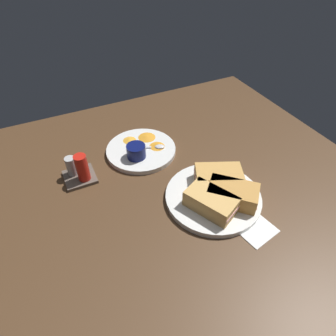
% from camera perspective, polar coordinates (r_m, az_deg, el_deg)
% --- Properties ---
extents(ground_plane, '(1.10, 1.10, 0.03)m').
position_cam_1_polar(ground_plane, '(0.87, 3.93, -3.64)').
color(ground_plane, '#4C331E').
extents(plate_sandwich_main, '(0.27, 0.27, 0.02)m').
position_cam_1_polar(plate_sandwich_main, '(0.82, 8.83, -5.64)').
color(plate_sandwich_main, silver).
rests_on(plate_sandwich_main, ground_plane).
extents(sandwich_half_near, '(0.15, 0.13, 0.05)m').
position_cam_1_polar(sandwich_half_near, '(0.76, 8.17, -6.66)').
color(sandwich_half_near, tan).
rests_on(sandwich_half_near, plate_sandwich_main).
extents(sandwich_half_far, '(0.14, 0.15, 0.05)m').
position_cam_1_polar(sandwich_half_far, '(0.80, 12.59, -4.95)').
color(sandwich_half_far, '#C68C42').
rests_on(sandwich_half_far, plate_sandwich_main).
extents(sandwich_half_extra, '(0.12, 0.15, 0.05)m').
position_cam_1_polar(sandwich_half_extra, '(0.83, 9.87, -1.74)').
color(sandwich_half_extra, tan).
rests_on(sandwich_half_extra, plate_sandwich_main).
extents(ramekin_dark_sauce, '(0.08, 0.08, 0.04)m').
position_cam_1_polar(ramekin_dark_sauce, '(0.84, 10.60, -1.65)').
color(ramekin_dark_sauce, '#0C144C').
rests_on(ramekin_dark_sauce, plate_sandwich_main).
extents(spoon_by_dark_ramekin, '(0.05, 0.10, 0.01)m').
position_cam_1_polar(spoon_by_dark_ramekin, '(0.82, 8.07, -4.68)').
color(spoon_by_dark_ramekin, silver).
rests_on(spoon_by_dark_ramekin, plate_sandwich_main).
extents(plate_chips_companion, '(0.23, 0.23, 0.02)m').
position_cam_1_polar(plate_chips_companion, '(0.97, -5.30, 3.53)').
color(plate_chips_companion, silver).
rests_on(plate_chips_companion, ground_plane).
extents(ramekin_light_gravy, '(0.06, 0.06, 0.04)m').
position_cam_1_polar(ramekin_light_gravy, '(0.92, -6.28, 3.36)').
color(ramekin_light_gravy, '#0C144C').
rests_on(ramekin_light_gravy, plate_chips_companion).
extents(spoon_by_gravy_ramekin, '(0.05, 0.10, 0.01)m').
position_cam_1_polar(spoon_by_gravy_ramekin, '(0.96, -2.44, 4.19)').
color(spoon_by_gravy_ramekin, silver).
rests_on(spoon_by_gravy_ramekin, plate_chips_companion).
extents(plantain_chip_scatter, '(0.13, 0.13, 0.01)m').
position_cam_1_polar(plantain_chip_scatter, '(0.99, -4.40, 5.46)').
color(plantain_chip_scatter, gold).
rests_on(plantain_chip_scatter, plate_chips_companion).
extents(condiment_caddy, '(0.09, 0.09, 0.10)m').
position_cam_1_polar(condiment_caddy, '(0.89, -17.07, -0.47)').
color(condiment_caddy, brown).
rests_on(condiment_caddy, ground_plane).
extents(paper_napkin_folded, '(0.13, 0.11, 0.00)m').
position_cam_1_polar(paper_napkin_folded, '(0.79, 16.13, -10.79)').
color(paper_napkin_folded, white).
rests_on(paper_napkin_folded, ground_plane).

